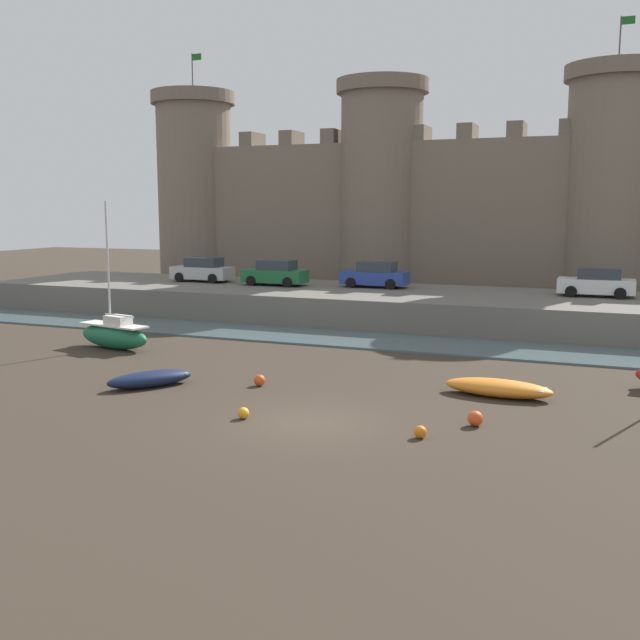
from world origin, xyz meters
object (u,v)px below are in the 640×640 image
(mooring_buoy_off_centre, at_px, (475,419))
(car_quay_centre_west, at_px, (597,283))
(sailboat_near_channel_left, at_px, (114,334))
(rowboat_foreground_right, at_px, (150,378))
(mooring_buoy_mid_mud, at_px, (243,413))
(mooring_buoy_near_channel, at_px, (260,380))
(car_quay_centre_east, at_px, (375,275))
(car_quay_west, at_px, (275,273))
(car_quay_east, at_px, (203,270))
(rowboat_midflat_left, at_px, (498,388))
(mooring_buoy_near_shore, at_px, (420,432))

(mooring_buoy_off_centre, xyz_separation_m, car_quay_centre_west, (2.77, 21.73, 2.29))
(sailboat_near_channel_left, bearing_deg, rowboat_foreground_right, -44.12)
(mooring_buoy_mid_mud, bearing_deg, mooring_buoy_near_channel, 109.79)
(car_quay_centre_east, bearing_deg, car_quay_centre_west, -0.36)
(mooring_buoy_near_channel, distance_m, car_quay_centre_west, 22.66)
(mooring_buoy_off_centre, bearing_deg, car_quay_centre_west, 82.73)
(mooring_buoy_near_channel, bearing_deg, mooring_buoy_mid_mud, -70.21)
(car_quay_west, bearing_deg, mooring_buoy_mid_mud, -67.18)
(rowboat_foreground_right, xyz_separation_m, car_quay_east, (-9.76, 20.40, 2.21))
(rowboat_midflat_left, height_order, car_quay_east, car_quay_east)
(mooring_buoy_mid_mud, distance_m, mooring_buoy_off_centre, 7.30)
(sailboat_near_channel_left, xyz_separation_m, mooring_buoy_near_channel, (9.83, -4.21, -0.48))
(mooring_buoy_near_channel, height_order, car_quay_west, car_quay_west)
(car_quay_west, bearing_deg, mooring_buoy_near_shore, -55.77)
(car_quay_centre_east, height_order, car_quay_centre_west, same)
(rowboat_midflat_left, relative_size, mooring_buoy_near_shore, 10.35)
(mooring_buoy_off_centre, bearing_deg, sailboat_near_channel_left, 160.69)
(sailboat_near_channel_left, relative_size, mooring_buoy_mid_mud, 18.63)
(mooring_buoy_near_channel, bearing_deg, mooring_buoy_off_centre, -14.65)
(mooring_buoy_near_shore, height_order, mooring_buoy_off_centre, mooring_buoy_off_centre)
(mooring_buoy_mid_mud, height_order, car_quay_centre_east, car_quay_centre_east)
(mooring_buoy_mid_mud, height_order, mooring_buoy_off_centre, mooring_buoy_off_centre)
(sailboat_near_channel_left, distance_m, car_quay_west, 14.37)
(mooring_buoy_near_shore, bearing_deg, car_quay_centre_west, 80.25)
(mooring_buoy_near_shore, xyz_separation_m, car_quay_centre_west, (4.05, 23.56, 2.34))
(car_quay_centre_east, bearing_deg, mooring_buoy_mid_mud, -82.38)
(mooring_buoy_near_channel, bearing_deg, rowboat_foreground_right, -156.09)
(mooring_buoy_near_channel, relative_size, car_quay_east, 0.11)
(mooring_buoy_near_shore, bearing_deg, sailboat_near_channel_left, 154.18)
(mooring_buoy_near_shore, bearing_deg, mooring_buoy_off_centre, 55.19)
(mooring_buoy_off_centre, bearing_deg, mooring_buoy_mid_mud, -164.45)
(mooring_buoy_mid_mud, xyz_separation_m, mooring_buoy_near_channel, (-1.51, 4.19, 0.03))
(mooring_buoy_near_channel, relative_size, car_quay_west, 0.11)
(car_quay_centre_east, xyz_separation_m, car_quay_centre_west, (12.99, -0.08, 0.00))
(rowboat_foreground_right, height_order, car_quay_centre_west, car_quay_centre_west)
(mooring_buoy_mid_mud, xyz_separation_m, car_quay_east, (-15.03, 22.92, 2.34))
(mooring_buoy_near_shore, height_order, car_quay_centre_west, car_quay_centre_west)
(mooring_buoy_off_centre, relative_size, car_quay_centre_west, 0.12)
(car_quay_centre_east, bearing_deg, car_quay_east, -175.90)
(rowboat_foreground_right, bearing_deg, mooring_buoy_off_centre, -2.62)
(car_quay_west, bearing_deg, rowboat_foreground_right, -78.14)
(mooring_buoy_near_channel, bearing_deg, car_quay_west, 113.49)
(car_quay_east, relative_size, car_quay_west, 1.00)
(car_quay_centre_west, bearing_deg, mooring_buoy_near_channel, -120.13)
(sailboat_near_channel_left, distance_m, car_quay_centre_east, 17.50)
(rowboat_foreground_right, bearing_deg, mooring_buoy_near_channel, 23.91)
(car_quay_centre_east, relative_size, car_quay_west, 1.00)
(rowboat_foreground_right, height_order, car_quay_west, car_quay_west)
(rowboat_midflat_left, xyz_separation_m, car_quay_east, (-22.17, 16.97, 2.20))
(car_quay_east, height_order, car_quay_centre_west, same)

